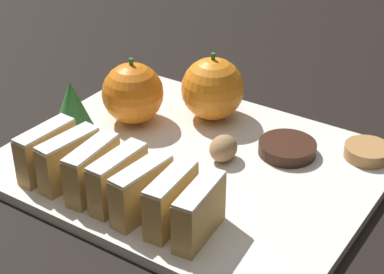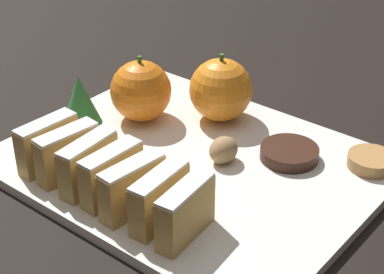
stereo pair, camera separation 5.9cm
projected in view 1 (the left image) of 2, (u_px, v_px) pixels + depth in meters
ground_plane at (192, 169)px, 0.72m from camera, size 6.00×6.00×0.00m
serving_platter at (192, 165)px, 0.72m from camera, size 0.32×0.40×0.01m
stollen_slice_front at (199, 212)px, 0.59m from camera, size 0.07×0.03×0.06m
stollen_slice_second at (171, 200)px, 0.60m from camera, size 0.07×0.03×0.06m
stollen_slice_third at (142, 191)px, 0.62m from camera, size 0.07×0.03×0.06m
stollen_slice_fourth at (118, 179)px, 0.63m from camera, size 0.07×0.02×0.06m
stollen_slice_fifth at (93, 170)px, 0.65m from camera, size 0.07×0.03×0.06m
stollen_slice_sixth at (69, 160)px, 0.66m from camera, size 0.07×0.03×0.06m
stollen_slice_back at (47, 151)px, 0.68m from camera, size 0.07×0.02×0.06m
orange_near at (133, 93)px, 0.77m from camera, size 0.08×0.08×0.08m
orange_far at (213, 89)px, 0.78m from camera, size 0.08×0.08×0.09m
walnut at (223, 148)px, 0.71m from camera, size 0.04×0.03×0.03m
chocolate_cookie at (287, 148)px, 0.72m from camera, size 0.07×0.07×0.01m
gingerbread_cookie at (367, 152)px, 0.72m from camera, size 0.05×0.05×0.01m
evergreen_sprig at (72, 106)px, 0.76m from camera, size 0.05×0.05×0.06m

